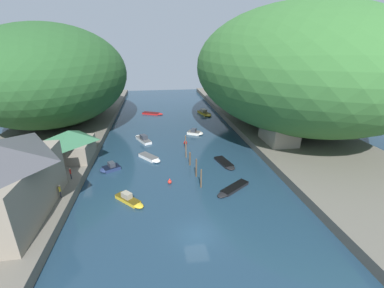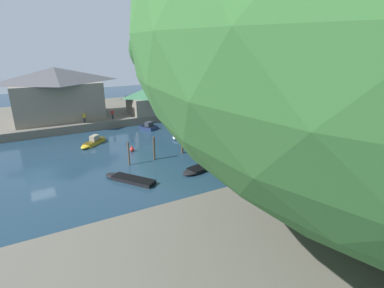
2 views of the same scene
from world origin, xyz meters
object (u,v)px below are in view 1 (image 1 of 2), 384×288
Objects in this scene: boat_cabin_cruiser at (225,164)px; channel_buoy_far at (185,143)px; boat_moored_right at (143,139)px; boat_near_quay at (109,168)px; boat_far_upstream at (130,200)px; boat_open_rowboat at (151,158)px; person_by_boathouse at (70,173)px; channel_buoy_near at (170,182)px; boat_yellow_tender at (232,189)px; person_on_quay at (60,190)px; boat_white_cruiser at (153,114)px; right_bank_cottage at (279,130)px; boat_far_right_bank at (196,133)px; boathouse_shed at (71,144)px; boat_small_dinghy at (205,113)px.

boat_cabin_cruiser is 11.83m from channel_buoy_far.
boat_cabin_cruiser is at bearing -69.46° from boat_moored_right.
boat_moored_right reaches higher than boat_near_quay.
boat_far_upstream is at bearing -117.54° from boat_moored_right.
boat_open_rowboat is 2.88× the size of person_by_boathouse.
channel_buoy_far is (13.62, 9.65, 0.02)m from boat_near_quay.
boat_cabin_cruiser is at bearing 26.97° from channel_buoy_near.
boat_far_upstream is 0.75× the size of boat_yellow_tender.
channel_buoy_far is 0.65× the size of person_on_quay.
channel_buoy_near is at bearing -105.25° from channel_buoy_far.
boat_moored_right reaches higher than boat_white_cruiser.
right_bank_cottage is at bearing 26.25° from channel_buoy_near.
person_on_quay is (-9.25, -22.48, 1.84)m from boat_moored_right.
boat_cabin_cruiser is (12.62, -3.92, -0.10)m from boat_open_rowboat.
channel_buoy_near is (2.81, -8.92, 0.03)m from boat_open_rowboat.
boat_white_cruiser is 32.07m from boat_open_rowboat.
boat_moored_right is 6.98× the size of channel_buoy_near.
boat_white_cruiser is at bearing -40.43° from boat_near_quay.
boat_open_rowboat reaches higher than boat_white_cruiser.
boat_far_right_bank is at bearing -33.05° from boat_yellow_tender.
boathouse_shed is 1.40× the size of boat_yellow_tender.
boat_small_dinghy is (14.90, -2.56, 0.22)m from boat_white_cruiser.
boat_small_dinghy is at bearing -156.85° from boat_far_upstream.
boat_small_dinghy is 24.55m from channel_buoy_far.
right_bank_cottage is at bearing -89.14° from person_on_quay.
boat_far_right_bank is 0.60× the size of boat_small_dinghy.
boat_far_upstream reaches higher than boat_yellow_tender.
boat_small_dinghy reaches higher than boat_cabin_cruiser.
person_on_quay is (-21.08, -25.01, 1.88)m from boat_far_right_bank.
boat_small_dinghy is (15.57, 29.50, 0.13)m from boat_open_rowboat.
right_bank_cottage reaches higher than person_on_quay.
boat_open_rowboat is 1.13× the size of boat_far_upstream.
boat_cabin_cruiser is 3.30× the size of person_by_boathouse.
boat_open_rowboat is (-10.09, -12.51, -0.09)m from boat_far_right_bank.
boathouse_shed is 41.26m from boat_small_dinghy.
boat_far_upstream is (4.00, -9.87, -0.02)m from boat_near_quay.
boat_small_dinghy is at bearing 69.59° from channel_buoy_far.
boat_cabin_cruiser is at bearing 43.44° from boat_white_cruiser.
boat_cabin_cruiser is (19.23, -0.76, -0.19)m from boat_near_quay.
boat_near_quay reaches higher than boat_open_rowboat.
boat_near_quay is 11.03m from channel_buoy_near.
boat_small_dinghy is at bearing 108.28° from right_bank_cottage.
boat_near_quay is at bearing -12.49° from boat_open_rowboat.
person_on_quay is (-10.99, -12.50, 1.98)m from boat_open_rowboat.
boat_far_upstream is (-2.60, -13.03, 0.07)m from boat_open_rowboat.
boat_yellow_tender is at bearing -77.12° from channel_buoy_far.
boat_near_quay reaches higher than boat_white_cruiser.
boat_white_cruiser is 7.32× the size of channel_buoy_near.
right_bank_cottage is at bearing 63.58° from boat_white_cruiser.
boat_near_quay is at bearing -66.00° from person_by_boathouse.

